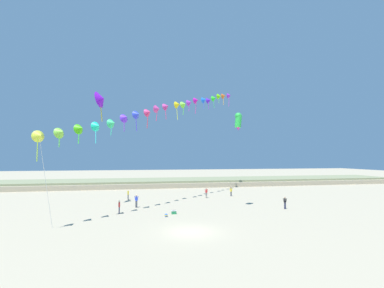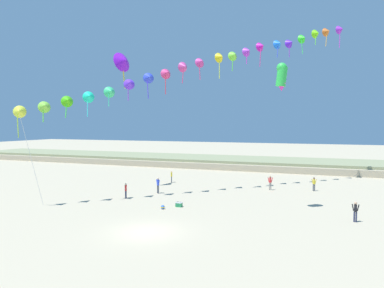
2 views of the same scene
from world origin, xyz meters
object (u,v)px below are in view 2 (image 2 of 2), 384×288
Objects in this scene: person_mid_center at (171,176)px; large_kite_low_lead at (282,76)px; person_far_right at (126,190)px; beach_cooler at (179,204)px; person_near_right at (158,184)px; person_near_left at (355,210)px; person_far_center at (270,182)px; person_far_left at (314,183)px; large_kite_mid_trail at (124,61)px; beach_ball at (163,207)px.

large_kite_low_lead is at bearing -34.70° from person_mid_center.
person_far_right is 2.70× the size of beach_cooler.
beach_cooler is (4.51, -4.84, -0.79)m from person_near_right.
person_near_left is 0.95× the size of person_far_center.
person_far_left is (17.42, 0.39, 0.02)m from person_mid_center.
large_kite_mid_trail is (-24.07, 5.89, 13.89)m from person_near_left.
large_kite_low_lead is (2.09, -9.49, 10.67)m from person_far_center.
person_mid_center is 12.73m from person_far_center.
person_near_left is 1.02× the size of person_far_right.
person_mid_center is 4.24× the size of beach_ball.
person_far_left is 0.94× the size of person_far_center.
beach_cooler reaches higher than beach_ball.
person_far_left is at bearing 46.87° from beach_cooler.
person_mid_center is 0.92× the size of person_far_center.
person_near_left is 4.40× the size of beach_ball.
person_near_left is 0.91× the size of person_near_right.
beach_cooler is (5.99, -11.81, -0.67)m from person_mid_center.
person_near_left is at bearing -13.00° from large_kite_low_lead.
person_far_right is at bearing 153.78° from beach_ball.
person_near_left reaches higher than beach_cooler.
person_near_left is 1.01× the size of person_far_left.
person_far_right is at bearing 176.89° from person_near_left.
large_kite_low_lead is at bearing -103.86° from person_far_left.
large_kite_mid_trail is at bearing 165.56° from person_near_right.
large_kite_low_lead is (13.31, -3.28, 10.63)m from person_near_right.
large_kite_mid_trail is 18.44m from beach_ball.
person_far_center reaches higher than person_near_left.
person_far_right is at bearing -179.26° from large_kite_low_lead.
large_kite_mid_trail is (-4.94, 1.27, 13.81)m from person_near_right.
person_far_right is (-21.04, 1.14, -0.02)m from person_near_left.
person_far_left is (15.93, 7.35, -0.10)m from person_near_right.
large_kite_mid_trail reaches higher than beach_ball.
large_kite_mid_trail is at bearing -163.76° from person_far_left.
large_kite_low_lead is (-5.81, 1.34, 10.71)m from person_near_left.
person_near_right is 6.66m from beach_cooler.
person_near_left is 15.73m from beach_ball.
beach_cooler is 1.65m from beach_ball.
large_kite_mid_trail is at bearing 166.24° from person_near_left.
person_far_center is (11.22, 6.21, -0.04)m from person_near_right.
beach_ball is (-9.83, -2.86, -11.45)m from large_kite_low_lead.
person_near_right is 17.34m from large_kite_low_lead.
person_far_left is 15.33m from large_kite_low_lead.
person_near_left is 13.41m from person_far_center.
large_kite_low_lead is 19.08m from large_kite_mid_trail.
person_near_left is at bearing -13.59° from person_near_right.
beach_ball is at bearing -128.42° from beach_cooler.
person_mid_center reaches higher than beach_ball.
person_mid_center is 2.66× the size of beach_cooler.
person_mid_center is at bearing 116.91° from beach_cooler.
person_mid_center is 14.03m from beach_ball.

